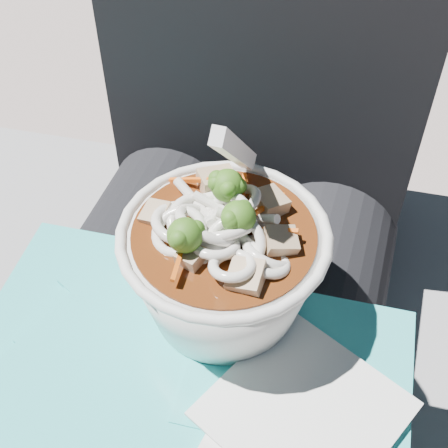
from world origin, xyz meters
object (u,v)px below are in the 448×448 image
(lap, at_px, (187,374))
(person_body, at_px, (215,286))
(stone_ledge, at_px, (230,391))
(udon_bowl, at_px, (224,261))
(plastic_bag, at_px, (169,353))

(lap, distance_m, person_body, 0.10)
(stone_ledge, height_order, udon_bowl, udon_bowl)
(lap, xyz_separation_m, udon_bowl, (0.03, 0.03, 0.15))
(plastic_bag, bearing_deg, stone_ledge, 89.36)
(person_body, bearing_deg, stone_ledge, 90.00)
(lap, relative_size, plastic_bag, 1.25)
(stone_ledge, distance_m, plastic_bag, 0.42)
(stone_ledge, xyz_separation_m, udon_bowl, (0.03, -0.12, 0.45))
(lap, distance_m, plastic_bag, 0.09)
(lap, distance_m, udon_bowl, 0.16)
(person_body, relative_size, plastic_bag, 2.60)
(person_body, bearing_deg, plastic_bag, -90.95)
(udon_bowl, bearing_deg, stone_ledge, 103.33)
(person_body, bearing_deg, lap, -90.00)
(lap, bearing_deg, stone_ledge, 90.00)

